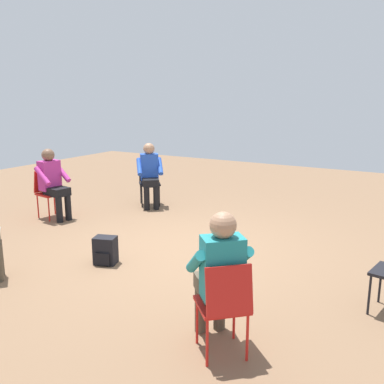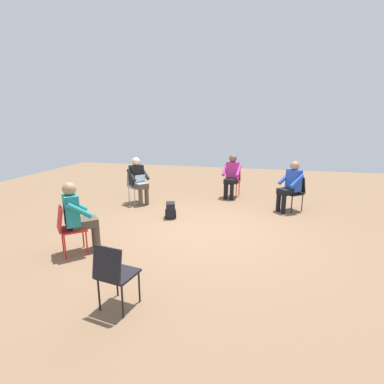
{
  "view_description": "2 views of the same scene",
  "coord_description": "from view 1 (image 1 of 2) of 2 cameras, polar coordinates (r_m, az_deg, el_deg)",
  "views": [
    {
      "loc": [
        -4.85,
        -3.02,
        2.14
      ],
      "look_at": [
        0.26,
        -0.07,
        0.8
      ],
      "focal_mm": 40.0,
      "sensor_mm": 36.0,
      "label": 1
    },
    {
      "loc": [
        1.17,
        -5.73,
        2.25
      ],
      "look_at": [
        -0.25,
        0.1,
        0.76
      ],
      "focal_mm": 28.0,
      "sensor_mm": 36.0,
      "label": 2
    }
  ],
  "objects": [
    {
      "name": "chair_southwest",
      "position": [
        3.6,
        4.35,
        -14.46
      ],
      "size": [
        0.59,
        0.58,
        0.85
      ],
      "rotation": [
        0.0,
        0.0,
        -0.82
      ],
      "color": "red",
      "rests_on": "ground"
    },
    {
      "name": "chair_north",
      "position": [
        8.02,
        -18.61,
        0.26
      ],
      "size": [
        0.46,
        0.49,
        0.85
      ],
      "rotation": [
        0.0,
        0.0,
        2.99
      ],
      "color": "red",
      "rests_on": "ground"
    },
    {
      "name": "person_in_magenta",
      "position": [
        7.85,
        -18.06,
        1.5
      ],
      "size": [
        0.55,
        0.56,
        1.24
      ],
      "rotation": [
        0.0,
        0.0,
        2.99
      ],
      "color": "black",
      "rests_on": "ground"
    },
    {
      "name": "person_in_teal",
      "position": [
        3.66,
        3.62,
        -10.55
      ],
      "size": [
        0.63,
        0.63,
        1.24
      ],
      "rotation": [
        0.0,
        0.0,
        -0.82
      ],
      "color": "#4C4233",
      "rests_on": "ground"
    },
    {
      "name": "backpack_near_laptop_user",
      "position": [
        5.71,
        -11.45,
        -7.83
      ],
      "size": [
        0.3,
        0.33,
        0.36
      ],
      "rotation": [
        0.0,
        0.0,
        5.04
      ],
      "color": "black",
      "rests_on": "ground"
    },
    {
      "name": "chair_northeast",
      "position": [
        8.54,
        -5.71,
        1.6
      ],
      "size": [
        0.59,
        0.58,
        0.85
      ],
      "rotation": [
        0.0,
        0.0,
        2.27
      ],
      "color": "black",
      "rests_on": "ground"
    },
    {
      "name": "person_in_blue",
      "position": [
        8.34,
        -5.65,
        2.72
      ],
      "size": [
        0.63,
        0.63,
        1.24
      ],
      "rotation": [
        0.0,
        0.0,
        2.27
      ],
      "color": "black",
      "rests_on": "ground"
    },
    {
      "name": "ground_plane",
      "position": [
        6.1,
        -1.85,
        -7.78
      ],
      "size": [
        16.16,
        16.16,
        0.0
      ],
      "primitive_type": "plane",
      "color": "brown"
    }
  ]
}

